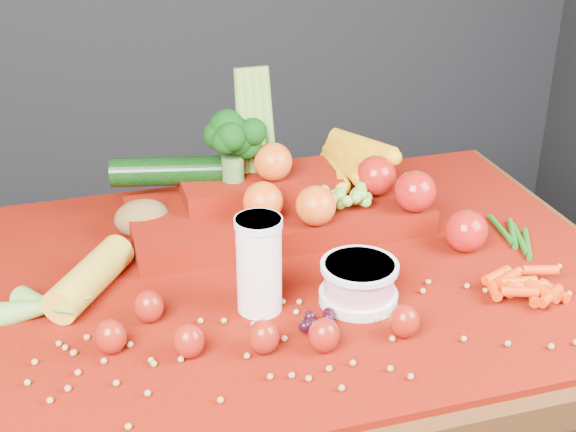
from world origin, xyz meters
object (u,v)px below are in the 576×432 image
object	(u,v)px
yogurt_bowl	(359,281)
table	(291,324)
produce_mound	(288,195)
milk_glass	(259,261)

from	to	relation	value
yogurt_bowl	table	bearing A→B (deg)	120.88
table	yogurt_bowl	distance (m)	0.20
produce_mound	yogurt_bowl	bearing A→B (deg)	-83.84
milk_glass	produce_mound	world-z (taller)	produce_mound
yogurt_bowl	produce_mound	world-z (taller)	produce_mound
milk_glass	table	bearing A→B (deg)	50.47
milk_glass	produce_mound	bearing A→B (deg)	64.74
table	produce_mound	xyz separation A→B (m)	(0.04, 0.16, 0.16)
table	milk_glass	xyz separation A→B (m)	(-0.08, -0.09, 0.19)
table	yogurt_bowl	bearing A→B (deg)	-59.12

